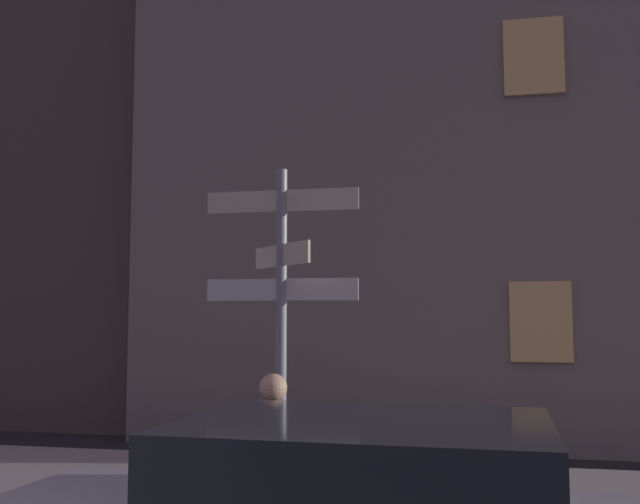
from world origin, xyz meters
TOP-DOWN VIEW (x-y plane):
  - sidewalk_kerb at (0.00, 6.86)m, footprint 40.00×3.14m
  - signpost at (1.05, 6.18)m, footprint 1.73×0.84m
  - cyclist at (1.53, 4.01)m, footprint 1.81×0.38m

SIDE VIEW (x-z plane):
  - sidewalk_kerb at x=0.00m, z-range 0.00..0.14m
  - cyclist at x=1.53m, z-range -0.06..1.55m
  - signpost at x=1.05m, z-range 0.50..4.05m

